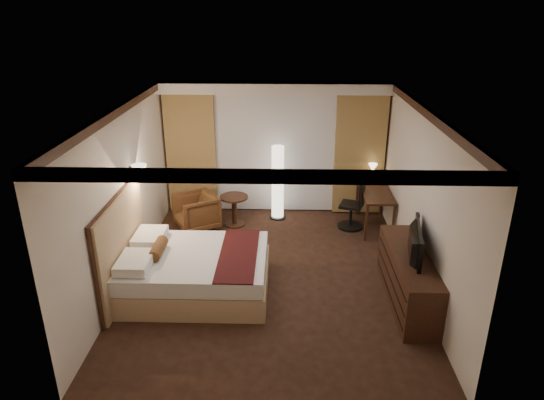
{
  "coord_description": "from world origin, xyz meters",
  "views": [
    {
      "loc": [
        0.2,
        -6.79,
        4.07
      ],
      "look_at": [
        0.0,
        0.4,
        1.15
      ],
      "focal_mm": 32.0,
      "sensor_mm": 36.0,
      "label": 1
    }
  ],
  "objects_px": {
    "floor_lamp": "(278,183)",
    "armchair": "(196,210)",
    "bed": "(196,272)",
    "side_table": "(234,211)",
    "office_chair": "(352,203)",
    "desk": "(374,209)",
    "television": "(411,235)",
    "dresser": "(408,278)"
  },
  "relations": [
    {
      "from": "side_table",
      "to": "floor_lamp",
      "type": "relative_size",
      "value": 0.4
    },
    {
      "from": "armchair",
      "to": "desk",
      "type": "distance_m",
      "value": 3.46
    },
    {
      "from": "bed",
      "to": "dresser",
      "type": "relative_size",
      "value": 1.08
    },
    {
      "from": "desk",
      "to": "television",
      "type": "height_order",
      "value": "television"
    },
    {
      "from": "floor_lamp",
      "to": "dresser",
      "type": "height_order",
      "value": "floor_lamp"
    },
    {
      "from": "desk",
      "to": "dresser",
      "type": "height_order",
      "value": "dresser"
    },
    {
      "from": "desk",
      "to": "dresser",
      "type": "distance_m",
      "value": 2.56
    },
    {
      "from": "armchair",
      "to": "television",
      "type": "height_order",
      "value": "television"
    },
    {
      "from": "desk",
      "to": "television",
      "type": "distance_m",
      "value": 2.66
    },
    {
      "from": "office_chair",
      "to": "dresser",
      "type": "relative_size",
      "value": 0.51
    },
    {
      "from": "side_table",
      "to": "bed",
      "type": "bearing_deg",
      "value": -98.11
    },
    {
      "from": "bed",
      "to": "television",
      "type": "relative_size",
      "value": 2.03
    },
    {
      "from": "floor_lamp",
      "to": "armchair",
      "type": "bearing_deg",
      "value": -161.36
    },
    {
      "from": "side_table",
      "to": "dresser",
      "type": "height_order",
      "value": "dresser"
    },
    {
      "from": "office_chair",
      "to": "dresser",
      "type": "distance_m",
      "value": 2.57
    },
    {
      "from": "armchair",
      "to": "television",
      "type": "relative_size",
      "value": 0.72
    },
    {
      "from": "armchair",
      "to": "office_chair",
      "type": "distance_m",
      "value": 3.0
    },
    {
      "from": "television",
      "to": "dresser",
      "type": "bearing_deg",
      "value": -79.39
    },
    {
      "from": "dresser",
      "to": "bed",
      "type": "bearing_deg",
      "value": 176.23
    },
    {
      "from": "floor_lamp",
      "to": "dresser",
      "type": "relative_size",
      "value": 0.77
    },
    {
      "from": "television",
      "to": "office_chair",
      "type": "bearing_deg",
      "value": 21.36
    },
    {
      "from": "office_chair",
      "to": "dresser",
      "type": "bearing_deg",
      "value": -59.18
    },
    {
      "from": "side_table",
      "to": "desk",
      "type": "relative_size",
      "value": 0.46
    },
    {
      "from": "armchair",
      "to": "television",
      "type": "distance_m",
      "value": 4.28
    },
    {
      "from": "armchair",
      "to": "dresser",
      "type": "bearing_deg",
      "value": 25.16
    },
    {
      "from": "floor_lamp",
      "to": "desk",
      "type": "bearing_deg",
      "value": -11.17
    },
    {
      "from": "bed",
      "to": "side_table",
      "type": "height_order",
      "value": "bed"
    },
    {
      "from": "bed",
      "to": "desk",
      "type": "distance_m",
      "value": 3.87
    },
    {
      "from": "dresser",
      "to": "floor_lamp",
      "type": "bearing_deg",
      "value": 123.41
    },
    {
      "from": "office_chair",
      "to": "television",
      "type": "distance_m",
      "value": 2.62
    },
    {
      "from": "desk",
      "to": "television",
      "type": "bearing_deg",
      "value": -89.55
    },
    {
      "from": "bed",
      "to": "armchair",
      "type": "bearing_deg",
      "value": 99.9
    },
    {
      "from": "armchair",
      "to": "floor_lamp",
      "type": "distance_m",
      "value": 1.7
    },
    {
      "from": "side_table",
      "to": "office_chair",
      "type": "bearing_deg",
      "value": -1.59
    },
    {
      "from": "bed",
      "to": "floor_lamp",
      "type": "distance_m",
      "value": 3.01
    },
    {
      "from": "bed",
      "to": "armchair",
      "type": "height_order",
      "value": "armchair"
    },
    {
      "from": "armchair",
      "to": "side_table",
      "type": "distance_m",
      "value": 0.75
    },
    {
      "from": "dresser",
      "to": "television",
      "type": "distance_m",
      "value": 0.69
    },
    {
      "from": "side_table",
      "to": "dresser",
      "type": "relative_size",
      "value": 0.31
    },
    {
      "from": "floor_lamp",
      "to": "dresser",
      "type": "bearing_deg",
      "value": -56.59
    },
    {
      "from": "desk",
      "to": "television",
      "type": "relative_size",
      "value": 1.25
    },
    {
      "from": "office_chair",
      "to": "desk",
      "type": "bearing_deg",
      "value": 25.65
    }
  ]
}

